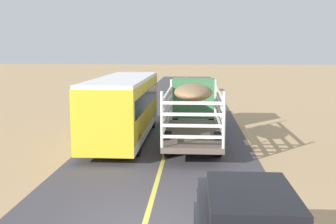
# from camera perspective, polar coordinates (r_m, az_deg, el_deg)

# --- Properties ---
(livestock_truck) EXTENTS (2.53, 9.70, 3.02)m
(livestock_truck) POSITION_cam_1_polar(r_m,az_deg,el_deg) (21.85, 3.60, 1.36)
(livestock_truck) COLOR #3F7F4C
(livestock_truck) RESTS_ON road_surface
(bus) EXTENTS (2.54, 10.00, 3.21)m
(bus) POSITION_cam_1_polar(r_m,az_deg,el_deg) (20.79, -6.23, 0.82)
(bus) COLOR gold
(bus) RESTS_ON road_surface
(car_far) EXTENTS (1.80, 4.40, 1.46)m
(car_far) POSITION_cam_1_polar(r_m,az_deg,el_deg) (44.99, 4.13, 3.76)
(car_far) COLOR #8C7259
(car_far) RESTS_ON road_surface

